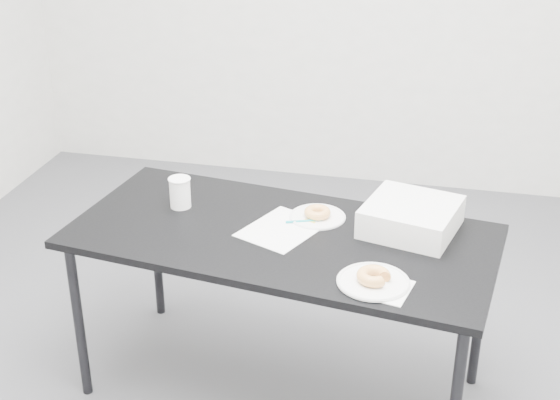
% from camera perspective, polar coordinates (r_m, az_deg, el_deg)
% --- Properties ---
extents(floor, '(4.00, 4.00, 0.00)m').
position_cam_1_polar(floor, '(3.44, -0.88, -11.69)').
color(floor, '#45464A').
rests_on(floor, ground).
extents(table, '(1.66, 0.95, 0.72)m').
position_cam_1_polar(table, '(2.93, 0.11, -3.37)').
color(table, black).
rests_on(table, floor).
extents(scorecard, '(0.34, 0.37, 0.00)m').
position_cam_1_polar(scorecard, '(2.93, 0.15, -2.14)').
color(scorecard, white).
rests_on(scorecard, table).
extents(logo_patch, '(0.06, 0.06, 0.00)m').
position_cam_1_polar(logo_patch, '(2.98, 2.19, -1.59)').
color(logo_patch, green).
rests_on(logo_patch, scorecard).
extents(pen, '(0.14, 0.06, 0.01)m').
position_cam_1_polar(pen, '(2.98, 1.77, -1.55)').
color(pen, '#0D8A92').
rests_on(pen, scorecard).
extents(napkin, '(0.20, 0.20, 0.00)m').
position_cam_1_polar(napkin, '(2.60, 7.58, -6.42)').
color(napkin, white).
rests_on(napkin, table).
extents(plate_near, '(0.24, 0.24, 0.01)m').
position_cam_1_polar(plate_near, '(2.62, 6.84, -5.95)').
color(plate_near, white).
rests_on(plate_near, napkin).
extents(donut_near, '(0.15, 0.15, 0.04)m').
position_cam_1_polar(donut_near, '(2.61, 6.86, -5.54)').
color(donut_near, '#DF9646').
rests_on(donut_near, plate_near).
extents(plate_far, '(0.22, 0.22, 0.01)m').
position_cam_1_polar(plate_far, '(3.02, 2.74, -1.24)').
color(plate_far, white).
rests_on(plate_far, table).
extents(donut_far, '(0.13, 0.13, 0.03)m').
position_cam_1_polar(donut_far, '(3.01, 2.75, -0.90)').
color(donut_far, '#DF9646').
rests_on(donut_far, plate_far).
extents(coffee_cup, '(0.08, 0.08, 0.12)m').
position_cam_1_polar(coffee_cup, '(3.10, -7.32, 0.55)').
color(coffee_cup, white).
rests_on(coffee_cup, table).
extents(cup_lid, '(0.10, 0.10, 0.01)m').
position_cam_1_polar(cup_lid, '(2.99, 8.98, -1.81)').
color(cup_lid, white).
rests_on(cup_lid, table).
extents(bakery_box, '(0.39, 0.39, 0.11)m').
position_cam_1_polar(bakery_box, '(2.95, 9.57, -1.22)').
color(bakery_box, white).
rests_on(bakery_box, table).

